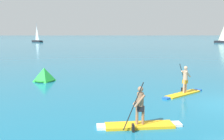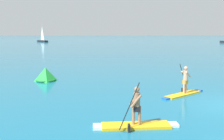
{
  "view_description": "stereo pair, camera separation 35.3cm",
  "coord_description": "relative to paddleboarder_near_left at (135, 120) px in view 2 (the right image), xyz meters",
  "views": [
    {
      "loc": [
        -6.36,
        -11.81,
        3.65
      ],
      "look_at": [
        -5.97,
        5.0,
        1.04
      ],
      "focal_mm": 40.05,
      "sensor_mm": 36.0,
      "label": 1
    },
    {
      "loc": [
        -6.01,
        -11.81,
        3.65
      ],
      "look_at": [
        -5.97,
        5.0,
        1.04
      ],
      "focal_mm": 40.05,
      "sensor_mm": 36.0,
      "label": 2
    }
  ],
  "objects": [
    {
      "name": "paddleboarder_mid_center",
      "position": [
        3.28,
        4.98,
        0.1
      ],
      "size": [
        2.89,
        2.37,
        1.84
      ],
      "rotation": [
        0.0,
        0.0,
        0.66
      ],
      "color": "yellow",
      "rests_on": "ground"
    },
    {
      "name": "sailboat_left_horizon",
      "position": [
        -25.07,
        77.98,
        0.59
      ],
      "size": [
        4.64,
        4.64,
        6.52
      ],
      "rotation": [
        0.0,
        0.0,
        5.5
      ],
      "color": "black",
      "rests_on": "ground"
    },
    {
      "name": "paddleboarder_near_left",
      "position": [
        0.0,
        0.0,
        0.0
      ],
      "size": [
        3.33,
        1.03,
        1.88
      ],
      "rotation": [
        0.0,
        0.0,
        3.22
      ],
      "color": "yellow",
      "rests_on": "ground"
    },
    {
      "name": "race_marker_buoy",
      "position": [
        -5.84,
        9.1,
        0.14
      ],
      "size": [
        1.57,
        1.57,
        1.01
      ],
      "color": "green",
      "rests_on": "ground"
    }
  ]
}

